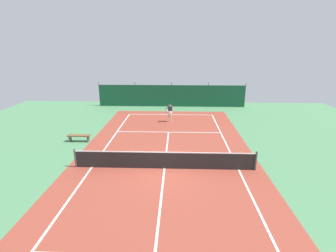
% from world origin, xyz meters
% --- Properties ---
extents(ground_plane, '(36.00, 36.00, 0.00)m').
position_xyz_m(ground_plane, '(0.00, 0.00, 0.00)').
color(ground_plane, '#4C8456').
extents(court_surface, '(11.02, 26.60, 0.01)m').
position_xyz_m(court_surface, '(0.00, 0.00, 0.00)').
color(court_surface, brown).
rests_on(court_surface, ground).
extents(tennis_net, '(10.12, 0.10, 1.10)m').
position_xyz_m(tennis_net, '(0.00, 0.00, 0.51)').
color(tennis_net, black).
rests_on(tennis_net, ground).
extents(back_fence, '(16.30, 0.98, 2.70)m').
position_xyz_m(back_fence, '(-0.00, 16.08, 0.67)').
color(back_fence, '#14472D').
rests_on(back_fence, ground).
extents(tennis_player, '(0.69, 0.77, 1.64)m').
position_xyz_m(tennis_player, '(0.00, 9.38, 0.96)').
color(tennis_player, '#D8AD8C').
rests_on(tennis_player, ground).
extents(tennis_ball_near_player, '(0.07, 0.07, 0.07)m').
position_xyz_m(tennis_ball_near_player, '(-4.02, 11.24, 0.03)').
color(tennis_ball_near_player, '#CCDB33').
rests_on(tennis_ball_near_player, ground).
extents(parked_car, '(2.26, 4.32, 1.68)m').
position_xyz_m(parked_car, '(-1.63, 18.82, 0.84)').
color(parked_car, maroon).
rests_on(parked_car, ground).
extents(courtside_bench, '(1.60, 0.40, 0.49)m').
position_xyz_m(courtside_bench, '(-6.31, 4.07, 0.37)').
color(courtside_bench, brown).
rests_on(courtside_bench, ground).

